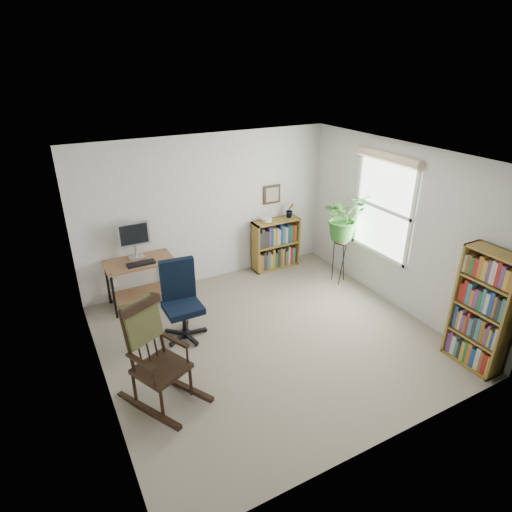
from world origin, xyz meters
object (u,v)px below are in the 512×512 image
desk (142,282)px  low_bookshelf (276,244)px  rocking_chair (160,356)px  tall_bookshelf (483,311)px  office_chair (183,302)px

desk → low_bookshelf: size_ratio=1.11×
rocking_chair → tall_bookshelf: 3.70m
tall_bookshelf → rocking_chair: bearing=161.7°
rocking_chair → desk: bearing=55.9°
office_chair → low_bookshelf: size_ratio=1.21×
desk → rocking_chair: bearing=-99.0°
rocking_chair → low_bookshelf: 3.56m
tall_bookshelf → office_chair: bearing=143.2°
office_chair → low_bookshelf: 2.48m
office_chair → rocking_chair: size_ratio=0.90×
desk → rocking_chair: 2.18m
rocking_chair → low_bookshelf: size_ratio=1.35×
low_bookshelf → office_chair: bearing=-149.8°
office_chair → low_bookshelf: (2.14, 1.25, -0.09)m
office_chair → low_bookshelf: bearing=36.6°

